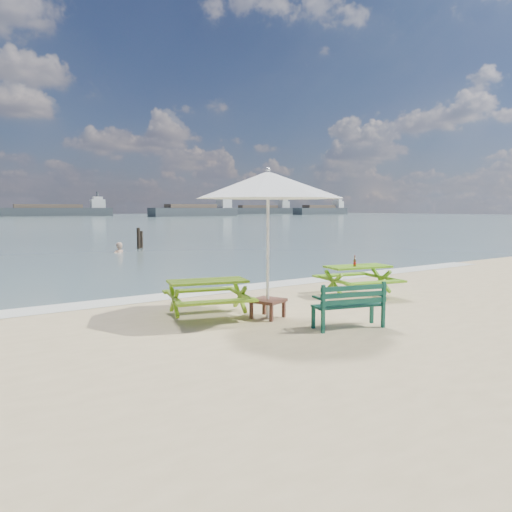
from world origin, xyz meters
TOP-DOWN VIEW (x-y plane):
  - foam_strip at (0.00, 4.60)m, footprint 22.00×0.90m
  - picnic_table_left at (-1.43, 2.14)m, footprint 1.86×1.97m
  - picnic_table_right at (2.56, 2.06)m, footprint 1.83×1.96m
  - park_bench at (0.11, -0.04)m, footprint 1.32×0.73m
  - side_table at (-0.57, 1.39)m, footprint 0.72×0.72m
  - patio_umbrella at (-0.57, 1.39)m, footprint 3.58×3.58m
  - beer_bottle at (2.37, 1.98)m, footprint 0.06×0.06m
  - swimmer at (2.00, 16.57)m, footprint 0.71×0.56m
  - mooring_pilings at (3.71, 18.23)m, footprint 0.57×0.77m
  - cargo_ships at (52.32, 121.77)m, footprint 138.20×35.73m

SIDE VIEW (x-z plane):
  - swimmer at x=2.00m, z-range -1.24..0.47m
  - foam_strip at x=0.00m, z-range 0.00..0.01m
  - side_table at x=-0.57m, z-range 0.01..0.37m
  - park_bench at x=0.11m, z-range -0.15..0.62m
  - picnic_table_left at x=-1.43m, z-range -0.01..0.69m
  - picnic_table_right at x=2.56m, z-range -0.01..0.71m
  - mooring_pilings at x=3.71m, z-range -0.24..1.04m
  - beer_bottle at x=2.37m, z-range 0.68..0.93m
  - cargo_ships at x=52.32m, z-range -1.02..3.38m
  - patio_umbrella at x=-0.57m, z-range 1.12..3.86m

